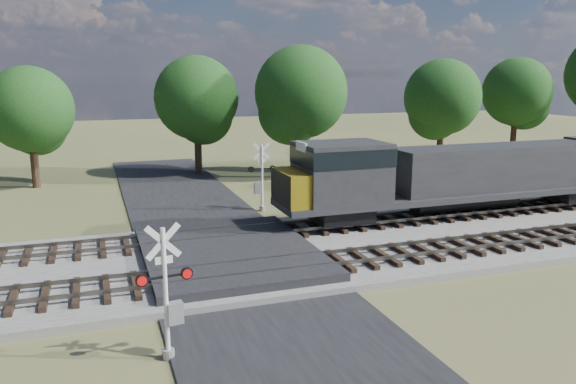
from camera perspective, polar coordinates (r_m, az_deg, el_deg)
name	(u,v)px	position (r m, az deg, el deg)	size (l,w,h in m)	color
ground	(232,265)	(23.57, -5.71, -7.42)	(160.00, 160.00, 0.00)	#49522C
ballast_bed	(432,236)	(27.88, 14.46, -4.36)	(140.00, 10.00, 0.30)	gray
road	(232,264)	(23.55, -5.72, -7.33)	(7.00, 60.00, 0.08)	black
crossing_panel	(229,255)	(23.93, -6.02, -6.33)	(7.00, 9.00, 0.62)	#262628
track_near	(320,263)	(22.55, 3.28, -7.18)	(140.00, 2.60, 0.33)	black
track_far	(280,230)	(27.01, -0.79, -3.91)	(140.00, 2.60, 0.33)	black
crossing_signal_near	(169,304)	(15.97, -12.00, -11.03)	(1.57, 0.37, 3.90)	silver
crossing_signal_far	(261,183)	(32.18, -2.80, 0.94)	(1.61, 0.35, 4.00)	silver
equipment_shed	(369,169)	(39.56, 8.22, 2.37)	(4.97, 4.97, 2.59)	#4C2E20
treeline	(235,86)	(43.84, -5.43, 10.70)	(80.10, 11.56, 11.96)	black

